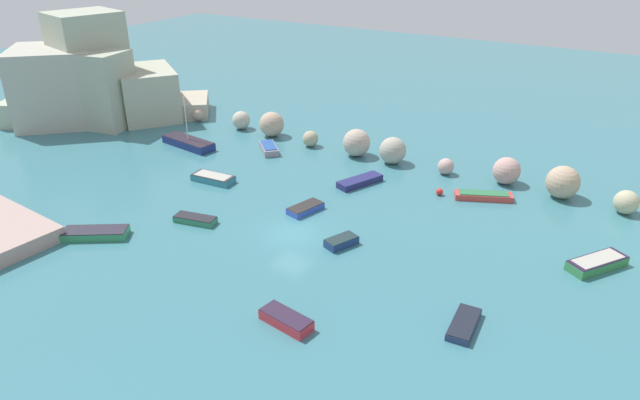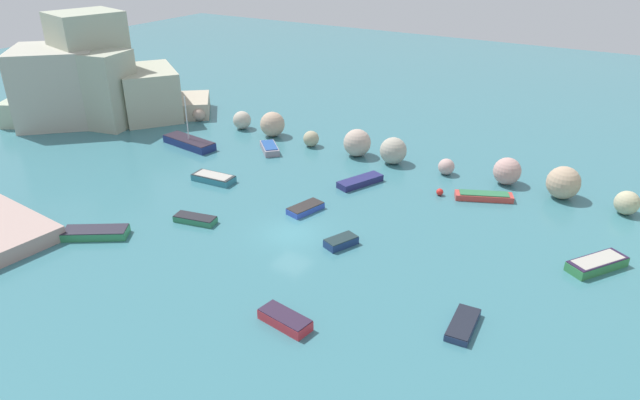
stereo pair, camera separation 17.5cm
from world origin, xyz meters
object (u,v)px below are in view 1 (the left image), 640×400
object	(u,v)px
moored_boat_3	(269,148)
moored_boat_5	(286,320)
moored_boat_4	(597,263)
moored_boat_8	(213,178)
moored_boat_6	(305,208)
moored_boat_10	(96,233)
channel_buoy	(440,192)
moored_boat_0	(195,219)
moored_boat_7	(464,324)
moored_boat_9	(188,143)
moored_boat_11	(360,181)
moored_boat_1	(483,196)
moored_boat_2	(341,242)

from	to	relation	value
moored_boat_3	moored_boat_5	distance (m)	26.39
moored_boat_4	moored_boat_8	xyz separation A→B (m)	(-29.69, -2.13, -0.05)
moored_boat_5	moored_boat_6	bearing A→B (deg)	-53.34
moored_boat_5	moored_boat_10	size ratio (longest dim) A/B	0.71
channel_buoy	moored_boat_4	xyz separation A→B (m)	(12.33, -5.14, 0.07)
moored_boat_5	moored_boat_6	distance (m)	13.62
moored_boat_0	moored_boat_7	world-z (taller)	moored_boat_0
channel_buoy	moored_boat_8	xyz separation A→B (m)	(-17.36, -7.28, 0.02)
channel_buoy	moored_boat_9	xyz separation A→B (m)	(-24.97, -2.04, 0.11)
moored_boat_9	moored_boat_11	distance (m)	18.52
channel_buoy	moored_boat_9	bearing A→B (deg)	-175.33
moored_boat_1	moored_boat_3	size ratio (longest dim) A/B	1.39
moored_boat_0	moored_boat_7	size ratio (longest dim) A/B	1.03
moored_boat_3	moored_boat_10	xyz separation A→B (m)	(-0.65, -19.74, -0.03)
moored_boat_4	moored_boat_9	world-z (taller)	moored_boat_9
moored_boat_9	moored_boat_10	bearing A→B (deg)	120.12
moored_boat_1	moored_boat_8	size ratio (longest dim) A/B	1.21
moored_boat_3	moored_boat_9	size ratio (longest dim) A/B	0.54
moored_boat_5	moored_boat_11	world-z (taller)	moored_boat_5
moored_boat_2	moored_boat_6	world-z (taller)	moored_boat_2
moored_boat_0	moored_boat_5	size ratio (longest dim) A/B	1.03
moored_boat_0	moored_boat_2	xyz separation A→B (m)	(10.75, 2.60, 0.04)
channel_buoy	moored_boat_6	xyz separation A→B (m)	(-7.70, -7.96, -0.04)
moored_boat_3	moored_boat_11	xyz separation A→B (m)	(10.98, -2.33, -0.06)
moored_boat_0	moored_boat_10	world-z (taller)	moored_boat_10
moored_boat_3	moored_boat_7	xyz separation A→B (m)	(24.47, -16.18, -0.12)
moored_boat_1	moored_boat_7	distance (m)	16.82
moored_boat_8	moored_boat_11	world-z (taller)	moored_boat_8
moored_boat_6	moored_boat_10	world-z (taller)	moored_boat_10
moored_boat_8	moored_boat_10	xyz separation A→B (m)	(-0.73, -11.55, -0.00)
moored_boat_6	moored_boat_7	bearing A→B (deg)	-101.66
moored_boat_0	moored_boat_10	xyz separation A→B (m)	(-4.46, -5.20, 0.06)
moored_boat_0	moored_boat_2	bearing A→B (deg)	1.84
channel_buoy	moored_boat_11	xyz separation A→B (m)	(-6.45, -1.42, -0.01)
moored_boat_4	moored_boat_11	size ratio (longest dim) A/B	0.98
moored_boat_0	moored_boat_4	size ratio (longest dim) A/B	0.78
moored_boat_1	moored_boat_6	size ratio (longest dim) A/B	1.47
channel_buoy	moored_boat_5	distance (m)	20.05
moored_boat_6	moored_boat_7	size ratio (longest dim) A/B	0.97
moored_boat_2	moored_boat_7	distance (m)	10.78
moored_boat_1	moored_boat_8	xyz separation A→B (m)	(-20.60, -8.39, 0.04)
moored_boat_8	moored_boat_10	world-z (taller)	moored_boat_10
moored_boat_7	moored_boat_9	xyz separation A→B (m)	(-32.00, 13.23, 0.19)
moored_boat_5	moored_boat_8	distance (m)	20.46
moored_boat_4	moored_boat_6	distance (m)	20.23
moored_boat_3	moored_boat_5	size ratio (longest dim) A/B	1.02
channel_buoy	moored_boat_3	distance (m)	17.46
moored_boat_0	moored_boat_4	world-z (taller)	moored_boat_4
moored_boat_2	moored_boat_4	distance (m)	16.32
moored_boat_3	moored_boat_4	size ratio (longest dim) A/B	0.78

